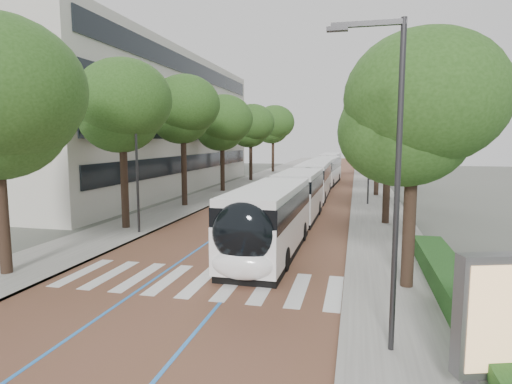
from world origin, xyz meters
TOP-DOWN VIEW (x-y plane):
  - ground at (0.00, 0.00)m, footprint 160.00×160.00m
  - road at (0.00, 40.00)m, footprint 11.00×140.00m
  - sidewalk_left at (-7.50, 40.00)m, footprint 4.00×140.00m
  - sidewalk_right at (7.50, 40.00)m, footprint 4.00×140.00m
  - kerb_left at (-5.60, 40.00)m, footprint 0.20×140.00m
  - kerb_right at (5.60, 40.00)m, footprint 0.20×140.00m
  - zebra_crossing at (0.20, 1.00)m, footprint 10.55×3.60m
  - lane_line_left at (-1.60, 40.00)m, footprint 0.12×126.00m
  - lane_line_right at (1.60, 40.00)m, footprint 0.12×126.00m
  - office_building at (-19.47, 28.00)m, footprint 18.11×40.00m
  - hedge at (9.10, 0.00)m, footprint 1.20×14.00m
  - streetlight_near at (6.62, -3.00)m, footprint 1.82×0.20m
  - streetlight_far at (6.62, 22.00)m, footprint 1.82×0.20m
  - lamp_post_left at (-6.10, 8.00)m, footprint 0.14×0.14m
  - trees_left at (-7.50, 25.59)m, footprint 6.47×61.44m
  - trees_right at (7.70, 22.33)m, footprint 5.86×47.45m
  - lead_bus at (2.04, 9.22)m, footprint 2.77×18.43m
  - bus_queued_0 at (2.07, 25.65)m, footprint 2.66×12.42m
  - bus_queued_1 at (2.29, 37.75)m, footprint 3.08×12.50m
  - bus_queued_2 at (1.96, 51.82)m, footprint 2.74×12.44m
  - ad_panel at (8.55, -4.56)m, footprint 1.48×0.81m

SIDE VIEW (x-z plane):
  - ground at x=0.00m, z-range 0.00..0.00m
  - road at x=0.00m, z-range 0.00..0.02m
  - lane_line_left at x=-1.60m, z-range 0.02..0.03m
  - lane_line_right at x=1.60m, z-range 0.02..0.03m
  - zebra_crossing at x=0.20m, z-range 0.02..0.03m
  - sidewalk_left at x=-7.50m, z-range 0.00..0.12m
  - sidewalk_right at x=7.50m, z-range 0.00..0.12m
  - kerb_left at x=-5.60m, z-range -0.01..0.13m
  - kerb_right at x=5.60m, z-range -0.01..0.13m
  - hedge at x=9.10m, z-range 0.12..0.92m
  - bus_queued_0 at x=2.07m, z-range 0.02..3.22m
  - bus_queued_1 at x=2.29m, z-range 0.02..3.22m
  - bus_queued_2 at x=1.96m, z-range 0.02..3.22m
  - lead_bus at x=2.04m, z-range 0.03..3.23m
  - ad_panel at x=8.55m, z-range 0.19..3.16m
  - lamp_post_left at x=-6.10m, z-range 0.12..8.12m
  - streetlight_near at x=6.62m, z-range 0.82..8.82m
  - streetlight_far at x=6.62m, z-range 0.82..8.82m
  - trees_right at x=7.70m, z-range 1.47..10.45m
  - trees_left at x=-7.50m, z-range 1.88..12.10m
  - office_building at x=-19.47m, z-range 0.00..14.00m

